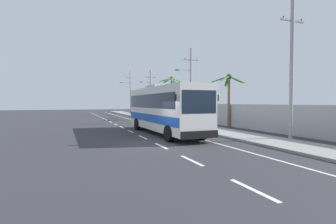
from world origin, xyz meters
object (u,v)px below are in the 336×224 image
at_px(utility_pole_mid, 190,84).
at_px(palm_nearest, 150,94).
at_px(motorcycle_beside_bus, 150,118).
at_px(utility_pole_nearest, 292,67).
at_px(pedestrian_far_walk, 155,113).
at_px(palm_fourth, 171,86).
at_px(palm_third, 229,88).
at_px(pedestrian_midwalk, 178,115).
at_px(palm_second, 158,92).
at_px(coach_bus_foreground, 163,108).
at_px(utility_pole_far, 150,92).
at_px(utility_pole_distant, 130,91).
at_px(pedestrian_near_kerb, 167,114).

relative_size(utility_pole_mid, palm_nearest, 1.61).
relative_size(motorcycle_beside_bus, utility_pole_nearest, 0.21).
xyz_separation_m(pedestrian_far_walk, palm_fourth, (2.39, -0.18, 3.73)).
bearing_deg(palm_nearest, utility_pole_mid, -92.00).
distance_m(pedestrian_far_walk, palm_third, 12.86).
height_order(utility_pole_mid, palm_third, utility_pole_mid).
xyz_separation_m(pedestrian_midwalk, pedestrian_far_walk, (-0.83, 6.24, 0.02)).
height_order(motorcycle_beside_bus, utility_pole_mid, utility_pole_mid).
bearing_deg(palm_second, pedestrian_far_walk, -113.91).
distance_m(coach_bus_foreground, pedestrian_midwalk, 10.20).
xyz_separation_m(utility_pole_mid, palm_nearest, (0.66, 18.74, -0.70)).
bearing_deg(motorcycle_beside_bus, palm_fourth, 47.16).
bearing_deg(utility_pole_mid, pedestrian_midwalk, -174.92).
xyz_separation_m(utility_pole_mid, palm_fourth, (-0.07, 5.92, 0.03)).
height_order(utility_pole_nearest, palm_third, utility_pole_nearest).
distance_m(utility_pole_nearest, palm_nearest, 33.88).
xyz_separation_m(utility_pole_far, palm_third, (1.89, -20.91, -0.38)).
bearing_deg(utility_pole_nearest, palm_third, 79.52).
relative_size(motorcycle_beside_bus, pedestrian_far_walk, 1.16).
bearing_deg(palm_fourth, utility_pole_nearest, -90.45).
xyz_separation_m(pedestrian_midwalk, palm_second, (1.40, 11.26, 3.13)).
xyz_separation_m(motorcycle_beside_bus, palm_second, (4.61, 10.35, 3.46)).
height_order(coach_bus_foreground, utility_pole_distant, utility_pole_distant).
relative_size(pedestrian_far_walk, palm_fourth, 0.27).
relative_size(utility_pole_distant, palm_second, 1.79).
relative_size(coach_bus_foreground, utility_pole_far, 1.41).
height_order(utility_pole_distant, palm_nearest, utility_pole_distant).
bearing_deg(utility_pole_nearest, palm_nearest, 88.50).
bearing_deg(palm_second, pedestrian_midwalk, -97.07).
relative_size(utility_pole_nearest, utility_pole_distant, 0.92).
bearing_deg(palm_nearest, pedestrian_far_walk, -103.84).
xyz_separation_m(utility_pole_nearest, utility_pole_distant, (-0.34, 45.36, 0.48)).
bearing_deg(pedestrian_far_walk, palm_third, 160.29).
bearing_deg(palm_nearest, utility_pole_far, -106.18).
bearing_deg(pedestrian_far_walk, pedestrian_midwalk, 149.44).
bearing_deg(utility_pole_mid, pedestrian_far_walk, 111.96).
relative_size(coach_bus_foreground, pedestrian_far_walk, 6.77).
bearing_deg(pedestrian_midwalk, utility_pole_nearest, 123.00).
distance_m(pedestrian_far_walk, palm_fourth, 4.44).
bearing_deg(utility_pole_nearest, utility_pole_far, 90.31).
distance_m(pedestrian_far_walk, utility_pole_nearest, 21.66).
xyz_separation_m(pedestrian_far_walk, palm_third, (3.95, -11.89, 2.93)).
bearing_deg(palm_second, utility_pole_distant, 91.02).
bearing_deg(utility_pole_mid, motorcycle_beside_bus, 171.02).
height_order(utility_pole_distant, palm_second, utility_pole_distant).
bearing_deg(palm_fourth, palm_second, 91.84).
distance_m(pedestrian_midwalk, utility_pole_far, 15.67).
xyz_separation_m(pedestrian_near_kerb, pedestrian_far_walk, (-0.13, 4.24, -0.01)).
relative_size(pedestrian_far_walk, utility_pole_far, 0.21).
height_order(utility_pole_distant, palm_fourth, utility_pole_distant).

